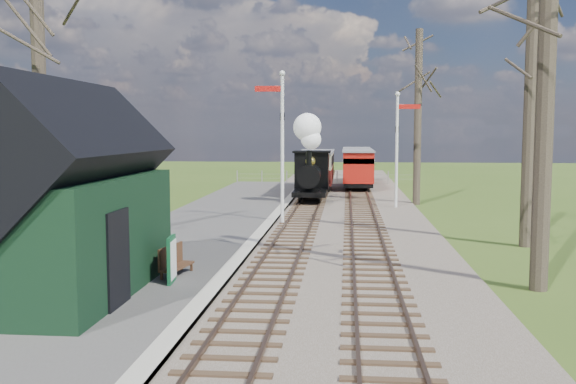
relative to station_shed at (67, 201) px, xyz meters
name	(u,v)px	position (x,y,z in m)	size (l,w,h in m)	color
ground	(225,375)	(4.30, -4.00, -2.27)	(140.00, 140.00, 0.00)	#38531A
distant_hills	(342,302)	(5.70, 60.38, -18.47)	(114.40, 48.00, 22.02)	#385B23
ballast_bed	(335,207)	(5.60, 18.00, -2.22)	(8.00, 60.00, 0.10)	brown
track_near	(308,206)	(4.30, 18.00, -2.17)	(1.60, 60.00, 0.15)	brown
track_far	(361,207)	(6.90, 18.00, -2.17)	(1.60, 60.00, 0.15)	brown
platform	(204,230)	(0.80, 10.00, -2.17)	(5.00, 44.00, 0.20)	#474442
coping_strip	(264,230)	(3.10, 10.00, -2.16)	(0.40, 44.00, 0.21)	#B2AD9E
station_shed	(67,201)	(0.00, 0.00, 0.00)	(3.25, 6.30, 4.78)	black
semaphore_near	(281,136)	(3.53, 12.00, 1.35)	(1.22, 0.24, 6.22)	silver
semaphore_far	(398,141)	(8.67, 18.00, 1.08)	(1.22, 0.24, 5.72)	silver
bare_trees	(329,85)	(5.63, 6.10, 2.94)	(15.51, 22.39, 12.00)	#382D23
fence_line	(324,177)	(4.60, 32.00, -1.72)	(12.60, 0.08, 1.00)	slate
locomotive	(311,164)	(4.29, 19.90, -0.18)	(1.81, 4.22, 4.52)	black
coach	(316,168)	(4.30, 25.96, -0.74)	(2.11, 7.23, 2.22)	black
red_carriage_a	(358,168)	(6.90, 27.77, -0.82)	(1.99, 4.92, 2.09)	black
red_carriage_b	(357,164)	(6.90, 33.27, -0.82)	(1.99, 4.92, 2.09)	black
sign_board	(172,259)	(2.03, 1.16, -1.51)	(0.16, 0.77, 1.12)	#104E29
bench	(173,261)	(1.85, 1.95, -1.72)	(0.61, 1.36, 0.75)	#462A19
person	(107,268)	(1.15, -0.69, -1.35)	(0.52, 0.34, 1.44)	black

